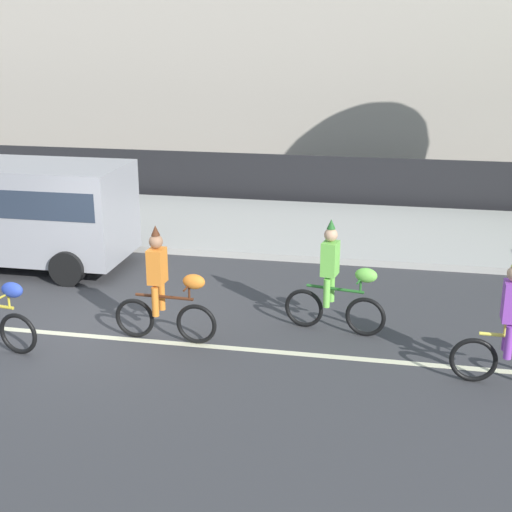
{
  "coord_description": "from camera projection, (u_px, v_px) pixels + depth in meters",
  "views": [
    {
      "loc": [
        5.02,
        -10.49,
        4.81
      ],
      "look_at": [
        2.71,
        1.2,
        1.0
      ],
      "focal_mm": 50.0,
      "sensor_mm": 36.0,
      "label": 1
    }
  ],
  "objects": [
    {
      "name": "fence_line",
      "position": [
        219.0,
        176.0,
        20.76
      ],
      "size": [
        40.0,
        0.08,
        1.4
      ],
      "primitive_type": "cube",
      "color": "black",
      "rests_on": "ground"
    },
    {
      "name": "ground_plane",
      "position": [
        87.0,
        323.0,
        12.19
      ],
      "size": [
        80.0,
        80.0,
        0.0
      ],
      "primitive_type": "plane",
      "color": "#38383A"
    },
    {
      "name": "parade_cyclist_lime",
      "position": [
        336.0,
        284.0,
        11.61
      ],
      "size": [
        1.71,
        0.53,
        1.92
      ],
      "color": "black",
      "rests_on": "ground"
    },
    {
      "name": "road_centre_line",
      "position": [
        75.0,
        335.0,
        11.73
      ],
      "size": [
        36.0,
        0.14,
        0.01
      ],
      "primitive_type": "cube",
      "color": "beige",
      "rests_on": "ground"
    },
    {
      "name": "building_backdrop",
      "position": [
        192.0,
        51.0,
        28.4
      ],
      "size": [
        28.0,
        8.0,
        7.94
      ],
      "primitive_type": "cube",
      "color": "#B2A899",
      "rests_on": "ground"
    },
    {
      "name": "sidewalk_curb",
      "position": [
        192.0,
        222.0,
        18.24
      ],
      "size": [
        60.0,
        5.0,
        0.15
      ],
      "primitive_type": "cube",
      "color": "#ADAAA3",
      "rests_on": "ground"
    },
    {
      "name": "parked_van_grey",
      "position": [
        12.0,
        206.0,
        14.84
      ],
      "size": [
        5.0,
        2.22,
        2.18
      ],
      "color": "#99999E",
      "rests_on": "ground"
    },
    {
      "name": "parade_cyclist_orange",
      "position": [
        165.0,
        292.0,
        11.27
      ],
      "size": [
        1.72,
        0.5,
        1.92
      ],
      "color": "black",
      "rests_on": "ground"
    }
  ]
}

